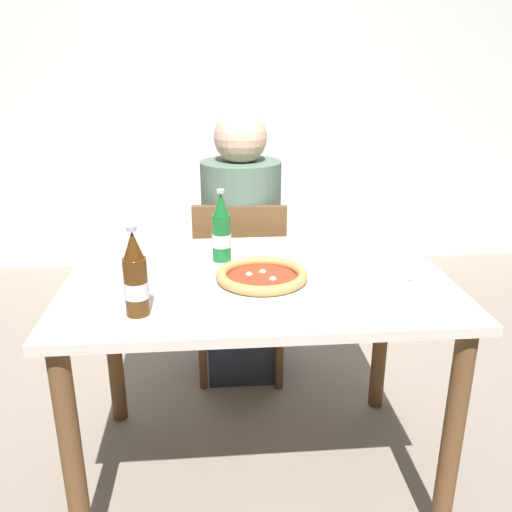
{
  "coord_description": "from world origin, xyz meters",
  "views": [
    {
      "loc": [
        -0.14,
        -1.58,
        1.39
      ],
      "look_at": [
        0.0,
        0.05,
        0.8
      ],
      "focal_mm": 37.83,
      "sensor_mm": 36.0,
      "label": 1
    }
  ],
  "objects_px": {
    "chair_behind_table": "(241,281)",
    "beer_bottle_center": "(136,278)",
    "dining_table_main": "(257,309)",
    "diner_seated": "(242,255)",
    "beer_bottle_left": "(221,231)",
    "pizza_margherita_near": "(262,277)",
    "napkin_with_cutlery": "(389,271)"
  },
  "relations": [
    {
      "from": "diner_seated",
      "to": "napkin_with_cutlery",
      "type": "height_order",
      "value": "diner_seated"
    },
    {
      "from": "chair_behind_table",
      "to": "beer_bottle_center",
      "type": "height_order",
      "value": "beer_bottle_center"
    },
    {
      "from": "diner_seated",
      "to": "pizza_margherita_near",
      "type": "distance_m",
      "value": 0.75
    },
    {
      "from": "dining_table_main",
      "to": "chair_behind_table",
      "type": "height_order",
      "value": "chair_behind_table"
    },
    {
      "from": "dining_table_main",
      "to": "beer_bottle_center",
      "type": "bearing_deg",
      "value": -144.66
    },
    {
      "from": "chair_behind_table",
      "to": "beer_bottle_left",
      "type": "xyz_separation_m",
      "value": [
        -0.09,
        -0.45,
        0.37
      ]
    },
    {
      "from": "diner_seated",
      "to": "pizza_margherita_near",
      "type": "height_order",
      "value": "diner_seated"
    },
    {
      "from": "dining_table_main",
      "to": "diner_seated",
      "type": "xyz_separation_m",
      "value": [
        -0.01,
        0.66,
        -0.05
      ]
    },
    {
      "from": "diner_seated",
      "to": "pizza_margherita_near",
      "type": "relative_size",
      "value": 3.98
    },
    {
      "from": "dining_table_main",
      "to": "diner_seated",
      "type": "relative_size",
      "value": 0.99
    },
    {
      "from": "chair_behind_table",
      "to": "beer_bottle_left",
      "type": "height_order",
      "value": "beer_bottle_left"
    },
    {
      "from": "beer_bottle_left",
      "to": "beer_bottle_center",
      "type": "xyz_separation_m",
      "value": [
        -0.24,
        -0.4,
        0.0
      ]
    },
    {
      "from": "chair_behind_table",
      "to": "diner_seated",
      "type": "height_order",
      "value": "diner_seated"
    },
    {
      "from": "pizza_margherita_near",
      "to": "beer_bottle_center",
      "type": "height_order",
      "value": "beer_bottle_center"
    },
    {
      "from": "napkin_with_cutlery",
      "to": "pizza_margherita_near",
      "type": "bearing_deg",
      "value": -170.95
    },
    {
      "from": "pizza_margherita_near",
      "to": "beer_bottle_left",
      "type": "height_order",
      "value": "beer_bottle_left"
    },
    {
      "from": "dining_table_main",
      "to": "beer_bottle_center",
      "type": "distance_m",
      "value": 0.47
    },
    {
      "from": "beer_bottle_left",
      "to": "pizza_margherita_near",
      "type": "bearing_deg",
      "value": -62.08
    },
    {
      "from": "dining_table_main",
      "to": "beer_bottle_center",
      "type": "height_order",
      "value": "beer_bottle_center"
    },
    {
      "from": "dining_table_main",
      "to": "diner_seated",
      "type": "bearing_deg",
      "value": 91.04
    },
    {
      "from": "chair_behind_table",
      "to": "diner_seated",
      "type": "xyz_separation_m",
      "value": [
        0.01,
        0.05,
        0.1
      ]
    },
    {
      "from": "chair_behind_table",
      "to": "napkin_with_cutlery",
      "type": "xyz_separation_m",
      "value": [
        0.45,
        -0.6,
        0.27
      ]
    },
    {
      "from": "beer_bottle_center",
      "to": "chair_behind_table",
      "type": "bearing_deg",
      "value": 69.14
    },
    {
      "from": "beer_bottle_left",
      "to": "napkin_with_cutlery",
      "type": "bearing_deg",
      "value": -15.84
    },
    {
      "from": "beer_bottle_left",
      "to": "diner_seated",
      "type": "bearing_deg",
      "value": 79.2
    },
    {
      "from": "diner_seated",
      "to": "beer_bottle_left",
      "type": "bearing_deg",
      "value": -100.8
    },
    {
      "from": "pizza_margherita_near",
      "to": "beer_bottle_center",
      "type": "bearing_deg",
      "value": -152.63
    },
    {
      "from": "dining_table_main",
      "to": "diner_seated",
      "type": "distance_m",
      "value": 0.66
    },
    {
      "from": "dining_table_main",
      "to": "napkin_with_cutlery",
      "type": "distance_m",
      "value": 0.45
    },
    {
      "from": "dining_table_main",
      "to": "napkin_with_cutlery",
      "type": "relative_size",
      "value": 6.15
    },
    {
      "from": "chair_behind_table",
      "to": "diner_seated",
      "type": "bearing_deg",
      "value": -92.02
    },
    {
      "from": "beer_bottle_center",
      "to": "beer_bottle_left",
      "type": "bearing_deg",
      "value": 59.58
    }
  ]
}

